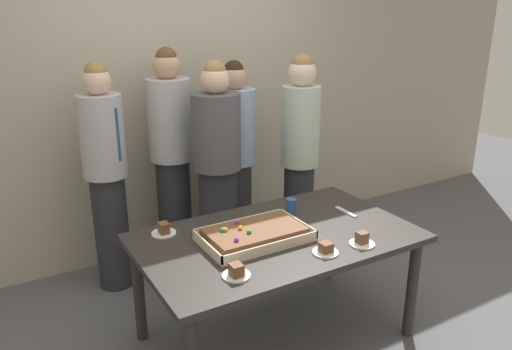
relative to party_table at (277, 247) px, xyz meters
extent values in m
plane|color=#5B5B60|center=(0.00, 0.00, -0.64)|extent=(12.00, 12.00, 0.00)
cube|color=#B2A893|center=(0.00, 1.60, 0.86)|extent=(8.00, 0.12, 3.00)
cube|color=#2D2826|center=(0.00, 0.00, 0.06)|extent=(1.67, 1.00, 0.04)
cylinder|color=#2D2826|center=(0.75, -0.42, -0.30)|extent=(0.07, 0.07, 0.68)
cylinder|color=#2D2826|center=(-0.75, 0.42, -0.30)|extent=(0.07, 0.07, 0.68)
cylinder|color=#2D2826|center=(0.75, 0.42, -0.30)|extent=(0.07, 0.07, 0.68)
cube|color=beige|center=(-0.15, 0.01, 0.09)|extent=(0.63, 0.40, 0.01)
cube|color=beige|center=(-0.15, -0.18, 0.12)|extent=(0.63, 0.01, 0.05)
cube|color=beige|center=(-0.15, 0.21, 0.12)|extent=(0.63, 0.01, 0.05)
cube|color=beige|center=(-0.46, 0.01, 0.12)|extent=(0.01, 0.40, 0.05)
cube|color=beige|center=(0.16, 0.01, 0.12)|extent=(0.01, 0.40, 0.05)
cube|color=brown|center=(-0.15, 0.01, 0.12)|extent=(0.56, 0.33, 0.06)
sphere|color=yellow|center=(-0.23, 0.04, 0.16)|extent=(0.03, 0.03, 0.03)
sphere|color=yellow|center=(-0.32, 0.07, 0.16)|extent=(0.03, 0.03, 0.03)
sphere|color=green|center=(-0.33, 0.07, 0.16)|extent=(0.03, 0.03, 0.03)
sphere|color=purple|center=(-0.21, 0.13, 0.16)|extent=(0.03, 0.03, 0.03)
sphere|color=green|center=(-0.21, -0.03, 0.16)|extent=(0.03, 0.03, 0.03)
sphere|color=purple|center=(-0.32, -0.08, 0.16)|extent=(0.03, 0.03, 0.03)
cylinder|color=white|center=(-0.44, -0.31, 0.09)|extent=(0.15, 0.15, 0.01)
cube|color=brown|center=(-0.45, -0.31, 0.12)|extent=(0.06, 0.07, 0.06)
cylinder|color=white|center=(0.36, -0.36, 0.09)|extent=(0.15, 0.15, 0.01)
cube|color=brown|center=(0.36, -0.35, 0.12)|extent=(0.06, 0.06, 0.07)
cylinder|color=white|center=(0.11, -0.34, 0.09)|extent=(0.15, 0.15, 0.01)
cube|color=brown|center=(0.11, -0.33, 0.12)|extent=(0.07, 0.07, 0.05)
cylinder|color=white|center=(-0.59, 0.36, 0.09)|extent=(0.15, 0.15, 0.01)
cube|color=brown|center=(-0.59, 0.35, 0.12)|extent=(0.06, 0.07, 0.07)
cylinder|color=#2D5199|center=(0.27, 0.24, 0.13)|extent=(0.07, 0.07, 0.10)
cube|color=silver|center=(0.59, 0.06, 0.08)|extent=(0.03, 0.20, 0.01)
cylinder|color=#28282D|center=(-0.72, 1.16, -0.20)|extent=(0.25, 0.25, 0.88)
cylinder|color=#B2B2B7|center=(-0.72, 1.16, 0.53)|extent=(0.31, 0.31, 0.59)
cube|color=navy|center=(-0.65, 1.03, 0.56)|extent=(0.04, 0.02, 0.37)
sphere|color=beige|center=(-0.72, 1.16, 0.91)|extent=(0.20, 0.20, 0.20)
sphere|color=olive|center=(-0.72, 1.16, 0.97)|extent=(0.16, 0.16, 0.16)
cylinder|color=#28282D|center=(0.33, 1.15, -0.23)|extent=(0.27, 0.27, 0.82)
cylinder|color=#93ADCC|center=(0.33, 1.15, 0.48)|extent=(0.34, 0.34, 0.60)
sphere|color=tan|center=(0.33, 1.15, 0.87)|extent=(0.20, 0.20, 0.20)
sphere|color=black|center=(0.33, 1.15, 0.93)|extent=(0.16, 0.16, 0.16)
cylinder|color=#28282D|center=(-0.18, 1.24, -0.19)|extent=(0.27, 0.27, 0.91)
cylinder|color=#B2B2B7|center=(-0.18, 1.24, 0.58)|extent=(0.33, 0.33, 0.62)
sphere|color=tan|center=(-0.18, 1.24, 0.98)|extent=(0.20, 0.20, 0.20)
sphere|color=brown|center=(-0.18, 1.24, 1.04)|extent=(0.16, 0.16, 0.16)
cylinder|color=#28282D|center=(0.75, 0.84, -0.23)|extent=(0.25, 0.25, 0.82)
cylinder|color=#B7C6B2|center=(0.75, 0.84, 0.50)|extent=(0.31, 0.31, 0.64)
sphere|color=beige|center=(0.75, 0.84, 0.91)|extent=(0.22, 0.22, 0.22)
sphere|color=olive|center=(0.75, 0.84, 0.97)|extent=(0.17, 0.17, 0.17)
cylinder|color=#28282D|center=(0.01, 0.83, -0.19)|extent=(0.28, 0.28, 0.91)
cylinder|color=#4C4C51|center=(0.01, 0.83, 0.55)|extent=(0.35, 0.35, 0.55)
sphere|color=beige|center=(0.01, 0.83, 0.91)|extent=(0.20, 0.20, 0.20)
sphere|color=olive|center=(0.01, 0.83, 0.97)|extent=(0.16, 0.16, 0.16)
camera|label=1|loc=(-1.48, -2.28, 1.39)|focal=34.68mm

